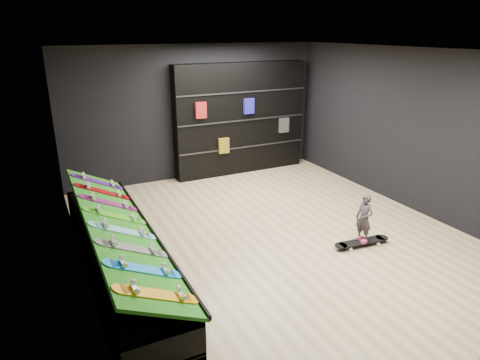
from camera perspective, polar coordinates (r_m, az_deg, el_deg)
name	(u,v)px	position (r m, az deg, el deg)	size (l,w,h in m)	color
floor	(271,234)	(7.35, 4.22, -7.25)	(6.00, 7.00, 0.01)	tan
ceiling	(277,51)	(6.57, 4.90, 16.79)	(6.00, 7.00, 0.01)	white
wall_back	(195,113)	(9.90, -5.96, 8.94)	(6.00, 0.02, 3.00)	black
wall_front	(474,244)	(4.39, 28.69, -7.44)	(6.00, 0.02, 3.00)	black
wall_left	(74,177)	(5.92, -21.30, 0.37)	(0.02, 7.00, 3.00)	black
wall_right	(412,130)	(8.70, 21.90, 6.15)	(0.02, 7.00, 3.00)	black
display_rack	(118,255)	(6.46, -15.93, -9.55)	(0.90, 4.50, 0.50)	black
turf_ramp	(119,225)	(6.26, -15.87, -5.77)	(1.00, 4.50, 0.04)	#18620F
back_shelving	(240,119)	(10.19, 0.05, 8.17)	(3.23, 0.38, 2.59)	black
floor_skateboard	(362,243)	(7.22, 15.90, -8.13)	(0.98, 0.22, 0.09)	black
child	(363,227)	(7.10, 16.11, -6.10)	(0.18, 0.13, 0.48)	black
display_board_0	(157,294)	(4.62, -10.97, -14.73)	(0.98, 0.22, 0.09)	yellow
display_board_1	(144,269)	(5.07, -12.69, -11.51)	(0.98, 0.22, 0.09)	blue
display_board_2	(133,248)	(5.53, -14.10, -8.81)	(0.98, 0.22, 0.09)	black
display_board_3	(124,231)	(6.01, -15.27, -6.54)	(0.98, 0.22, 0.09)	#0CB2E5
display_board_4	(116,216)	(6.50, -16.26, -4.60)	(0.98, 0.22, 0.09)	green
display_board_5	(109,203)	(6.99, -17.10, -2.93)	(0.98, 0.22, 0.09)	#2626BF
display_board_6	(103,192)	(7.50, -17.83, -1.48)	(0.98, 0.22, 0.09)	red
display_board_7	(98,182)	(8.00, -18.46, -0.22)	(0.98, 0.22, 0.09)	purple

